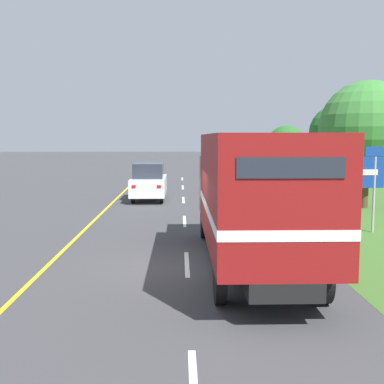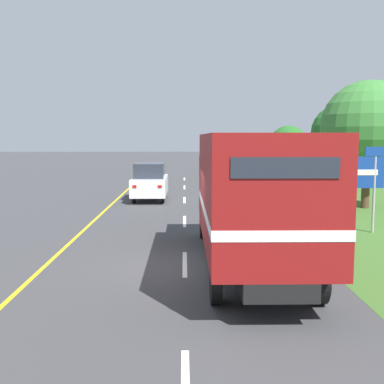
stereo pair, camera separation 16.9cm
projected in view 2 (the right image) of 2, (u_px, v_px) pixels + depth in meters
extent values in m
plane|color=#3D3D3F|center=(185.00, 266.00, 12.67)|extent=(200.00, 200.00, 0.00)
cube|color=yellow|center=(111.00, 205.00, 24.16)|extent=(0.12, 57.98, 0.01)
cube|color=white|center=(185.00, 264.00, 12.94)|extent=(0.12, 2.60, 0.01)
cube|color=white|center=(185.00, 221.00, 19.49)|extent=(0.12, 2.60, 0.01)
cube|color=white|center=(184.00, 200.00, 26.05)|extent=(0.12, 2.60, 0.01)
cube|color=white|center=(184.00, 187.00, 32.61)|extent=(0.12, 2.60, 0.01)
cube|color=white|center=(184.00, 179.00, 39.16)|extent=(0.12, 2.60, 0.01)
cylinder|color=black|center=(203.00, 223.00, 16.25)|extent=(0.22, 1.00, 1.00)
cylinder|color=black|center=(266.00, 223.00, 16.28)|extent=(0.22, 1.00, 1.00)
cylinder|color=black|center=(216.00, 280.00, 9.79)|extent=(0.22, 1.00, 1.00)
cylinder|color=black|center=(319.00, 279.00, 9.82)|extent=(0.22, 1.00, 1.00)
cube|color=black|center=(249.00, 241.00, 12.62)|extent=(1.35, 8.66, 0.36)
cube|color=maroon|center=(256.00, 189.00, 11.41)|extent=(2.46, 6.56, 2.61)
cube|color=white|center=(255.00, 208.00, 11.46)|extent=(2.48, 6.58, 0.20)
cube|color=#232833|center=(285.00, 168.00, 8.06)|extent=(1.85, 0.03, 0.36)
cube|color=maroon|center=(236.00, 186.00, 15.75)|extent=(2.36, 2.10, 1.90)
cube|color=#283342|center=(233.00, 176.00, 16.78)|extent=(2.09, 0.03, 0.85)
cylinder|color=black|center=(139.00, 191.00, 27.38)|extent=(0.16, 0.66, 0.66)
cylinder|color=black|center=(165.00, 191.00, 27.40)|extent=(0.16, 0.66, 0.66)
cylinder|color=black|center=(134.00, 197.00, 24.77)|extent=(0.16, 0.66, 0.66)
cylinder|color=black|center=(163.00, 197.00, 24.79)|extent=(0.16, 0.66, 0.66)
cube|color=white|center=(150.00, 185.00, 26.03)|extent=(1.80, 4.24, 0.91)
cube|color=#282D38|center=(150.00, 170.00, 25.77)|extent=(1.55, 2.33, 0.77)
cube|color=red|center=(134.00, 187.00, 23.89)|extent=(0.20, 0.03, 0.14)
cube|color=red|center=(160.00, 187.00, 23.91)|extent=(0.20, 0.03, 0.14)
cylinder|color=#9E9EA3|center=(331.00, 195.00, 16.98)|extent=(0.09, 0.09, 2.71)
cylinder|color=#9E9EA3|center=(374.00, 195.00, 17.00)|extent=(0.09, 0.09, 2.71)
cube|color=navy|center=(353.00, 172.00, 16.90)|extent=(2.20, 0.06, 1.11)
cube|color=navy|center=(375.00, 151.00, 16.83)|extent=(0.70, 0.06, 0.32)
cube|color=silver|center=(354.00, 172.00, 16.86)|extent=(1.72, 0.02, 0.20)
cylinder|color=#4C3823|center=(366.00, 186.00, 22.98)|extent=(0.38, 0.38, 2.08)
sphere|color=#387A33|center=(368.00, 127.00, 22.66)|extent=(4.42, 4.42, 4.42)
cylinder|color=brown|center=(339.00, 173.00, 30.56)|extent=(0.32, 0.32, 2.20)
sphere|color=#236023|center=(340.00, 133.00, 30.27)|extent=(3.63, 3.63, 3.63)
cylinder|color=#4C3823|center=(288.00, 172.00, 36.24)|extent=(0.34, 0.34, 1.62)
sphere|color=#236023|center=(288.00, 145.00, 36.02)|extent=(2.93, 2.93, 2.93)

